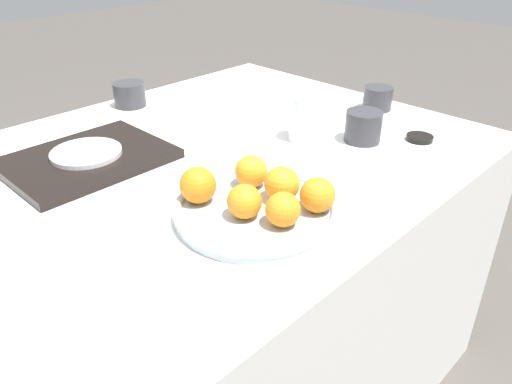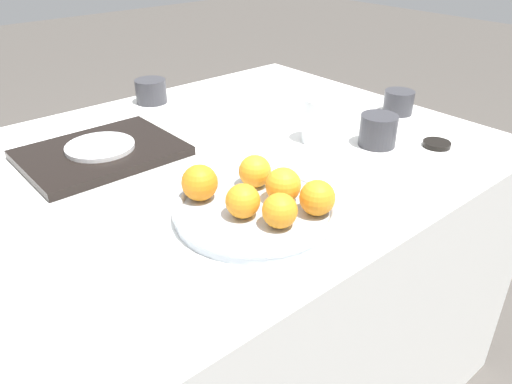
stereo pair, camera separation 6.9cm
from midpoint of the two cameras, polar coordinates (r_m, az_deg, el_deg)
table at (r=1.32m, az=-7.85°, el=-10.92°), size 1.33×0.97×0.73m
fruit_platter at (r=0.90m, az=-2.22°, el=-2.06°), size 0.30×0.30×0.03m
orange_0 at (r=0.85m, az=-3.67°, el=-1.15°), size 0.06×0.06×0.06m
orange_1 at (r=0.83m, az=0.71°, el=-2.07°), size 0.06×0.06×0.06m
orange_2 at (r=0.90m, az=0.77°, el=0.87°), size 0.07×0.07×0.07m
orange_3 at (r=0.90m, az=-8.85°, el=0.73°), size 0.07×0.07×0.07m
orange_4 at (r=0.95m, az=-2.66°, el=2.34°), size 0.06×0.06×0.06m
orange_5 at (r=0.87m, az=4.89°, el=-0.34°), size 0.06×0.06×0.06m
water_glass at (r=1.20m, az=3.89°, el=8.36°), size 0.07×0.07×0.11m
serving_tray at (r=1.16m, az=-20.37°, el=3.52°), size 0.33×0.26×0.02m
side_plate at (r=1.16m, az=-20.49°, el=4.19°), size 0.15×0.15×0.01m
cup_0 at (r=1.43m, az=12.38°, el=10.41°), size 0.08×0.08×0.06m
cup_1 at (r=1.21m, az=10.56°, el=7.34°), size 0.09×0.09×0.07m
cup_2 at (r=1.48m, az=-15.59°, el=10.67°), size 0.09×0.09×0.07m
napkin at (r=1.49m, az=5.96°, el=10.59°), size 0.13×0.12×0.01m
soy_dish at (r=1.26m, az=16.70°, el=5.92°), size 0.06×0.06×0.01m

